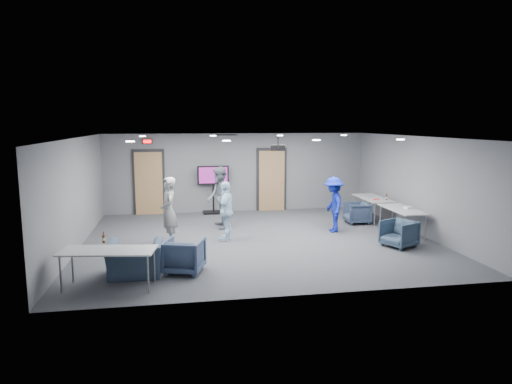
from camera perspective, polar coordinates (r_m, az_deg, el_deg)
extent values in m
plane|color=#36383D|center=(12.15, 0.21, -5.96)|extent=(9.00, 9.00, 0.00)
plane|color=silver|center=(11.75, 0.22, 6.88)|extent=(9.00, 9.00, 0.00)
cube|color=slate|center=(15.80, -2.34, 2.43)|extent=(9.00, 0.02, 2.70)
cube|color=slate|center=(8.03, 5.26, -3.74)|extent=(9.00, 0.02, 2.70)
cube|color=slate|center=(11.94, -21.55, -0.21)|extent=(0.02, 8.00, 2.70)
cube|color=slate|center=(13.41, 19.51, 0.81)|extent=(0.02, 8.00, 2.70)
cube|color=black|center=(15.69, -13.24, 1.17)|extent=(1.06, 0.06, 2.24)
cube|color=tan|center=(15.66, -13.25, 1.04)|extent=(0.90, 0.05, 2.10)
cylinder|color=gray|center=(15.60, -11.97, 0.87)|extent=(0.04, 0.10, 0.04)
cube|color=black|center=(16.00, 1.95, 1.54)|extent=(1.06, 0.06, 2.24)
cube|color=tan|center=(15.97, 1.97, 1.42)|extent=(0.90, 0.05, 2.10)
cylinder|color=gray|center=(16.00, 3.24, 1.24)|extent=(0.04, 0.10, 0.04)
cube|color=black|center=(15.55, -13.43, 6.17)|extent=(0.32, 0.06, 0.16)
cube|color=#FF0C0C|center=(15.51, -13.44, 6.16)|extent=(0.26, 0.02, 0.11)
cube|color=black|center=(14.46, -3.72, 7.14)|extent=(0.60, 0.60, 0.03)
cylinder|color=white|center=(9.82, -15.45, 6.11)|extent=(0.18, 0.18, 0.02)
cylinder|color=white|center=(13.40, -14.00, 6.78)|extent=(0.18, 0.18, 0.02)
cylinder|color=white|center=(9.83, -3.70, 6.41)|extent=(0.18, 0.18, 0.02)
cylinder|color=white|center=(13.41, -5.39, 7.00)|extent=(0.18, 0.18, 0.02)
cylinder|color=white|center=(10.24, 7.57, 6.44)|extent=(0.18, 0.18, 0.02)
cylinder|color=white|center=(13.72, 3.03, 7.06)|extent=(0.18, 0.18, 0.02)
cylinder|color=white|center=(11.01, 17.61, 6.27)|extent=(0.18, 0.18, 0.02)
cylinder|color=white|center=(14.30, 10.93, 6.99)|extent=(0.18, 0.18, 0.02)
imported|color=gray|center=(11.69, -10.86, -2.37)|extent=(0.50, 0.68, 1.72)
imported|color=slate|center=(13.30, -4.59, -0.71)|extent=(0.74, 0.92, 1.81)
imported|color=#C6E7FF|center=(11.96, -3.74, -2.36)|extent=(0.69, 0.99, 1.56)
imported|color=navy|center=(13.04, 9.66, -1.56)|extent=(0.68, 1.06, 1.56)
imported|color=#324057|center=(14.34, 12.50, -2.56)|extent=(0.74, 0.72, 0.65)
imported|color=#324457|center=(11.93, 17.43, -4.99)|extent=(0.97, 0.96, 0.67)
imported|color=#3C4B68|center=(9.61, -8.97, -7.87)|extent=(0.96, 0.97, 0.71)
imported|color=#384A62|center=(9.60, -14.91, -8.09)|extent=(1.09, 0.95, 0.70)
cube|color=#A9ACAE|center=(14.81, 14.41, -0.74)|extent=(0.72, 1.74, 0.03)
cylinder|color=gray|center=(15.48, 12.21, -1.63)|extent=(0.04, 0.04, 0.70)
cylinder|color=gray|center=(14.06, 14.62, -2.76)|extent=(0.04, 0.04, 0.70)
cylinder|color=gray|center=(15.70, 14.12, -1.56)|extent=(0.04, 0.04, 0.70)
cylinder|color=gray|center=(14.30, 16.68, -2.65)|extent=(0.04, 0.04, 0.70)
cube|color=#A9ACAE|center=(13.13, 17.81, -2.07)|extent=(0.70, 1.68, 0.03)
cylinder|color=gray|center=(13.75, 15.27, -3.04)|extent=(0.04, 0.04, 0.70)
cylinder|color=gray|center=(12.42, 18.24, -4.41)|extent=(0.04, 0.04, 0.70)
cylinder|color=gray|center=(13.98, 17.28, -2.93)|extent=(0.04, 0.04, 0.70)
cylinder|color=gray|center=(12.69, 20.40, -4.26)|extent=(0.04, 0.04, 0.70)
cube|color=#A9ACAE|center=(8.98, -18.01, -6.98)|extent=(1.83, 0.98, 0.03)
cylinder|color=gray|center=(9.15, -12.60, -8.84)|extent=(0.04, 0.04, 0.70)
cylinder|color=gray|center=(9.59, -21.98, -8.46)|extent=(0.04, 0.04, 0.70)
cylinder|color=gray|center=(8.63, -13.35, -9.96)|extent=(0.04, 0.04, 0.70)
cylinder|color=gray|center=(9.09, -23.25, -9.48)|extent=(0.04, 0.04, 0.70)
cylinder|color=#52280E|center=(9.47, -18.50, -5.61)|extent=(0.06, 0.06, 0.16)
cylinder|color=#52280E|center=(9.44, -18.53, -4.93)|extent=(0.02, 0.02, 0.07)
cylinder|color=beige|center=(9.47, -18.50, -5.61)|extent=(0.06, 0.06, 0.05)
cylinder|color=#52280E|center=(14.43, 15.99, -0.68)|extent=(0.05, 0.05, 0.15)
cylinder|color=#52280E|center=(14.41, 16.01, -0.25)|extent=(0.02, 0.02, 0.07)
cylinder|color=beige|center=(14.43, 15.99, -0.68)|extent=(0.06, 0.06, 0.05)
cube|color=red|center=(14.37, 14.80, -0.90)|extent=(0.20, 0.17, 0.04)
cube|color=white|center=(13.23, 18.50, -1.85)|extent=(0.26, 0.22, 0.05)
cube|color=black|center=(15.66, -5.32, -2.54)|extent=(0.71, 0.50, 0.06)
cylinder|color=black|center=(15.55, -5.35, -0.28)|extent=(0.06, 0.06, 1.21)
cube|color=black|center=(15.46, -5.39, 2.12)|extent=(1.06, 0.07, 0.63)
cube|color=#761A6A|center=(15.41, -5.37, 2.10)|extent=(0.96, 0.01, 0.54)
cylinder|color=black|center=(12.31, 2.78, 6.39)|extent=(0.04, 0.04, 0.22)
cube|color=black|center=(12.31, 2.77, 5.55)|extent=(0.45, 0.41, 0.15)
cylinder|color=black|center=(12.14, 2.95, 5.51)|extent=(0.08, 0.06, 0.08)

